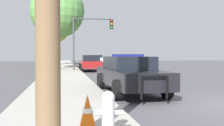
{
  "coord_description": "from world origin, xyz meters",
  "views": [
    {
      "loc": [
        -5.12,
        -7.9,
        1.56
      ],
      "look_at": [
        -1.68,
        11.76,
        0.91
      ],
      "focal_mm": 45.0,
      "sensor_mm": 36.0,
      "label": 1
    }
  ],
  "objects": [
    {
      "name": "fire_hydrant",
      "position": [
        -4.33,
        -2.96,
        0.54
      ],
      "size": [
        0.56,
        0.25,
        0.77
      ],
      "color": "#B7BCC1",
      "rests_on": "sidewalk_left"
    },
    {
      "name": "traffic_light",
      "position": [
        -2.67,
        17.6,
        3.52
      ],
      "size": [
        3.7,
        0.35,
        4.77
      ],
      "color": "#424247",
      "rests_on": "sidewalk_left"
    },
    {
      "name": "tree_sidewalk_far",
      "position": [
        -6.14,
        30.82,
        4.91
      ],
      "size": [
        3.78,
        3.78,
        6.71
      ],
      "color": "brown",
      "rests_on": "sidewalk_left"
    },
    {
      "name": "police_car",
      "position": [
        -2.52,
        2.98,
        0.78
      ],
      "size": [
        2.18,
        5.38,
        1.55
      ],
      "rotation": [
        0.0,
        0.0,
        3.18
      ],
      "color": "black",
      "rests_on": "ground_plane"
    },
    {
      "name": "car_background_midblock",
      "position": [
        -2.67,
        17.43,
        0.77
      ],
      "size": [
        1.98,
        4.63,
        1.46
      ],
      "rotation": [
        0.0,
        0.0,
        -0.02
      ],
      "color": "maroon",
      "rests_on": "ground_plane"
    },
    {
      "name": "car_background_distant",
      "position": [
        0.28,
        37.16,
        0.74
      ],
      "size": [
        1.94,
        4.19,
        1.39
      ],
      "rotation": [
        0.0,
        0.0,
        -0.01
      ],
      "color": "silver",
      "rests_on": "ground_plane"
    },
    {
      "name": "tree_sidewalk_mid",
      "position": [
        -5.63,
        19.48,
        5.64
      ],
      "size": [
        5.15,
        5.15,
        8.1
      ],
      "color": "brown",
      "rests_on": "sidewalk_left"
    },
    {
      "name": "traffic_cone",
      "position": [
        -4.67,
        -2.64,
        0.47
      ],
      "size": [
        0.34,
        0.34,
        0.67
      ],
      "color": "orange",
      "rests_on": "sidewalk_left"
    },
    {
      "name": "sidewalk_left",
      "position": [
        -5.1,
        0.0,
        0.07
      ],
      "size": [
        3.0,
        110.0,
        0.13
      ],
      "color": "#ADA89E",
      "rests_on": "ground_plane"
    }
  ]
}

